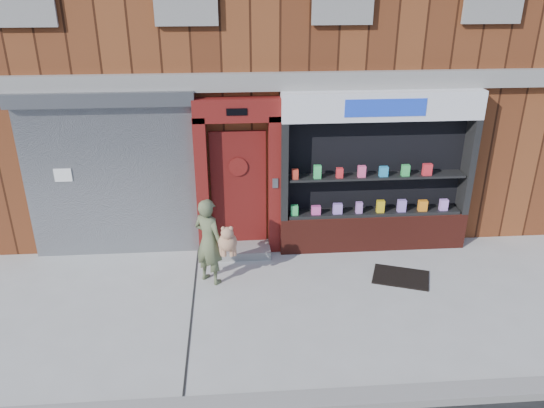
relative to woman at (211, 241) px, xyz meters
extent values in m
plane|color=#9E9E99|center=(1.24, -0.79, -0.77)|extent=(80.00, 80.00, 0.00)
cube|color=gray|center=(1.24, -2.94, -0.71)|extent=(60.00, 0.30, 0.12)
cube|color=#562713|center=(1.24, 5.21, 3.23)|extent=(12.00, 8.00, 8.00)
cube|color=gray|center=(1.24, 1.13, 2.38)|extent=(12.00, 0.16, 0.30)
cube|color=gray|center=(-1.76, 1.15, 0.63)|extent=(3.00, 0.10, 2.80)
cube|color=slate|center=(-1.76, 1.09, 2.15)|extent=(3.10, 0.30, 0.24)
cube|color=white|center=(-2.56, 1.08, 0.83)|extent=(0.30, 0.01, 0.24)
cube|color=#5E1210|center=(-0.16, 1.07, 0.53)|extent=(0.22, 0.28, 2.60)
cube|color=#5E1210|center=(1.14, 1.07, 0.53)|extent=(0.22, 0.28, 2.60)
cube|color=#5E1210|center=(0.49, 1.07, 1.93)|extent=(1.50, 0.28, 0.40)
cube|color=black|center=(0.49, 0.92, 1.93)|extent=(0.35, 0.01, 0.12)
cube|color=#571210|center=(0.49, 1.18, 0.43)|extent=(1.00, 0.06, 2.20)
cylinder|color=black|center=(0.49, 1.14, 0.88)|extent=(0.28, 0.02, 0.28)
cylinder|color=#5E1210|center=(0.49, 1.13, 0.88)|extent=(0.34, 0.02, 0.34)
cube|color=gray|center=(0.49, 0.91, -0.69)|extent=(1.10, 0.55, 0.15)
cube|color=slate|center=(1.14, 0.92, 0.63)|extent=(0.10, 0.02, 0.18)
cube|color=#581D15|center=(2.99, 1.01, -0.42)|extent=(3.50, 0.40, 0.70)
cube|color=black|center=(1.30, 1.01, 0.83)|extent=(0.12, 0.40, 1.80)
cube|color=black|center=(4.68, 1.01, 0.83)|extent=(0.12, 0.40, 1.80)
cube|color=black|center=(2.99, 1.19, 0.83)|extent=(3.30, 0.03, 1.80)
cube|color=black|center=(2.99, 1.01, -0.04)|extent=(3.20, 0.36, 0.06)
cube|color=black|center=(2.99, 1.01, 0.68)|extent=(3.20, 0.36, 0.04)
cube|color=white|center=(2.99, 1.01, 1.98)|extent=(3.50, 0.40, 0.50)
cube|color=#193ABE|center=(2.99, 0.80, 1.98)|extent=(1.40, 0.01, 0.30)
cube|color=#36BF5A|center=(1.49, 0.93, 0.09)|extent=(0.13, 0.09, 0.19)
cube|color=#E34BA6|center=(1.89, 0.93, 0.07)|extent=(0.16, 0.09, 0.16)
cube|color=#A57BDD|center=(2.29, 0.93, 0.09)|extent=(0.16, 0.09, 0.20)
cube|color=#B474D2|center=(2.69, 0.93, 0.10)|extent=(0.11, 0.09, 0.21)
cube|color=gold|center=(3.09, 0.93, 0.11)|extent=(0.14, 0.09, 0.23)
cube|color=#A07ADC|center=(3.49, 0.93, 0.11)|extent=(0.15, 0.09, 0.23)
cube|color=orange|center=(3.89, 0.93, 0.10)|extent=(0.16, 0.09, 0.21)
cube|color=#C789F7|center=(4.29, 0.93, 0.10)|extent=(0.15, 0.09, 0.21)
cube|color=red|center=(1.49, 0.93, 0.79)|extent=(0.11, 0.09, 0.18)
cube|color=#38C45E|center=(1.89, 0.93, 0.82)|extent=(0.13, 0.09, 0.24)
cube|color=red|center=(2.29, 0.93, 0.79)|extent=(0.12, 0.09, 0.18)
cube|color=#F55189|center=(2.69, 0.93, 0.81)|extent=(0.13, 0.09, 0.21)
cube|color=#2892CA|center=(3.09, 0.93, 0.80)|extent=(0.15, 0.09, 0.18)
cube|color=green|center=(3.49, 0.93, 0.81)|extent=(0.14, 0.09, 0.20)
cube|color=red|center=(3.89, 0.93, 0.81)|extent=(0.16, 0.09, 0.21)
imported|color=#555F3E|center=(-0.04, 0.02, -0.01)|extent=(0.66, 0.63, 1.52)
sphere|color=#A57352|center=(0.27, -0.10, 0.03)|extent=(0.31, 0.31, 0.31)
sphere|color=#A57352|center=(0.27, -0.16, 0.22)|extent=(0.21, 0.21, 0.21)
sphere|color=#A57352|center=(0.21, -0.16, 0.30)|extent=(0.07, 0.07, 0.07)
sphere|color=#A57352|center=(0.33, -0.16, 0.30)|extent=(0.07, 0.07, 0.07)
cylinder|color=#A57352|center=(0.17, -0.10, -0.13)|extent=(0.07, 0.07, 0.19)
cylinder|color=#A57352|center=(0.38, -0.10, -0.13)|extent=(0.07, 0.07, 0.19)
cylinder|color=#A57352|center=(0.21, -0.13, -0.13)|extent=(0.07, 0.07, 0.19)
cylinder|color=#A57352|center=(0.33, -0.13, -0.13)|extent=(0.07, 0.07, 0.19)
cube|color=black|center=(3.23, -0.15, -0.75)|extent=(1.11, 0.94, 0.02)
camera|label=1|loc=(0.40, -7.80, 4.11)|focal=35.00mm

